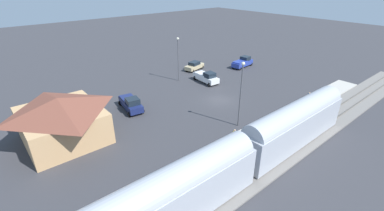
% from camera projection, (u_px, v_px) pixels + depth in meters
% --- Properties ---
extents(ground_plane, '(200.00, 200.00, 0.00)m').
position_uv_depth(ground_plane, '(219.00, 100.00, 41.94)').
color(ground_plane, '#38383D').
extents(railway_track, '(4.80, 70.00, 0.30)m').
position_uv_depth(railway_track, '(301.00, 136.00, 32.27)').
color(railway_track, slate).
rests_on(railway_track, ground).
extents(platform, '(3.20, 46.00, 0.30)m').
position_uv_depth(platform, '(273.00, 123.00, 35.00)').
color(platform, '#B7B2A8').
rests_on(platform, ground).
extents(station_building, '(10.07, 9.17, 5.37)m').
position_uv_depth(station_building, '(62.00, 118.00, 30.74)').
color(station_building, tan).
rests_on(station_building, ground).
extents(pedestrian_on_platform, '(0.36, 0.36, 1.71)m').
position_uv_depth(pedestrian_on_platform, '(234.00, 135.00, 30.33)').
color(pedestrian_on_platform, brown).
rests_on(pedestrian_on_platform, platform).
extents(pedestrian_waiting_far, '(0.36, 0.36, 1.71)m').
position_uv_depth(pedestrian_waiting_far, '(309.00, 97.00, 39.94)').
color(pedestrian_waiting_far, '#333338').
rests_on(pedestrian_waiting_far, platform).
extents(pickup_navy, '(5.64, 3.13, 2.14)m').
position_uv_depth(pickup_navy, '(131.00, 103.00, 38.50)').
color(pickup_navy, navy).
rests_on(pickup_navy, ground).
extents(pickup_blue, '(2.57, 5.59, 2.14)m').
position_uv_depth(pickup_blue, '(243.00, 62.00, 56.90)').
color(pickup_blue, '#283D9E').
rests_on(pickup_blue, ground).
extents(sedan_tan, '(2.80, 4.80, 1.74)m').
position_uv_depth(sedan_tan, '(194.00, 66.00, 55.17)').
color(sedan_tan, '#C6B284').
rests_on(sedan_tan, ground).
extents(pickup_white, '(5.53, 2.79, 2.14)m').
position_uv_depth(pickup_white, '(206.00, 77.00, 48.53)').
color(pickup_white, white).
rests_on(pickup_white, ground).
extents(light_pole_near_platform, '(0.44, 0.44, 8.59)m').
position_uv_depth(light_pole_near_platform, '(241.00, 88.00, 32.45)').
color(light_pole_near_platform, '#515156').
rests_on(light_pole_near_platform, ground).
extents(light_pole_lot_center, '(0.44, 0.44, 8.01)m').
position_uv_depth(light_pole_lot_center, '(178.00, 54.00, 47.64)').
color(light_pole_lot_center, '#515156').
rests_on(light_pole_lot_center, ground).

